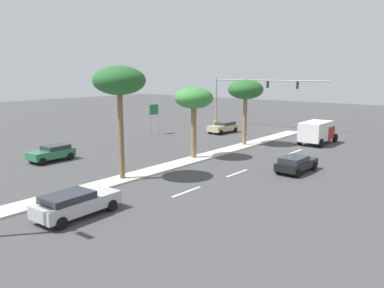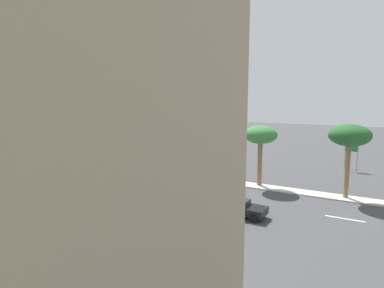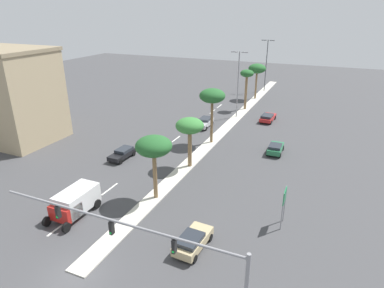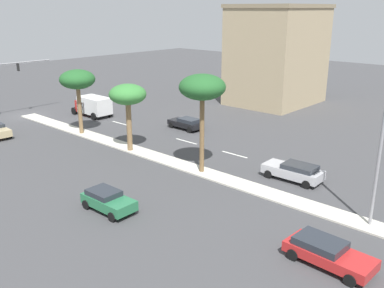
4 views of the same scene
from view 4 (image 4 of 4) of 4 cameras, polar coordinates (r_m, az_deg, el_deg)
ground_plane at (r=34.16m, az=2.55°, el=-4.20°), size 160.00×160.00×0.00m
median_curb at (r=29.95m, az=15.19°, el=-8.00°), size 1.80×75.92×0.12m
lane_stripe_far at (r=55.99m, az=-14.34°, el=4.02°), size 0.20×2.80×0.01m
lane_stripe_trailing at (r=50.08m, az=-9.53°, el=2.74°), size 0.20×2.80×0.01m
lane_stripe_mid at (r=42.69m, az=-0.76°, el=0.36°), size 0.20×2.80×0.01m
lane_stripe_outboard at (r=39.05m, az=5.71°, el=-1.40°), size 0.20×2.80×0.01m
commercial_building at (r=60.50m, az=11.28°, el=11.59°), size 12.42×9.88×13.22m
palm_tree_outboard at (r=45.47m, az=-15.07°, el=8.22°), size 3.61×3.61×6.68m
palm_tree_inboard at (r=38.90m, az=-8.59°, el=6.37°), size 3.36×3.36×6.17m
palm_tree_far at (r=32.80m, az=1.38°, el=7.41°), size 3.61×3.61×7.87m
street_lamp_far at (r=26.50m, az=24.31°, el=2.96°), size 2.90×0.24×11.43m
sedan_green_leading at (r=28.71m, az=-11.19°, el=-7.37°), size 1.95×3.86×1.33m
sedan_black_near at (r=46.84m, az=-0.77°, el=2.82°), size 1.96×4.11×1.27m
sedan_silver_trailing at (r=33.86m, az=13.47°, el=-3.52°), size 2.12×4.64×1.37m
sedan_red_inboard at (r=23.79m, az=17.60°, el=-13.60°), size 2.20×4.61×1.28m
box_truck at (r=53.92m, az=-13.14°, el=5.04°), size 2.54×5.38×2.42m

